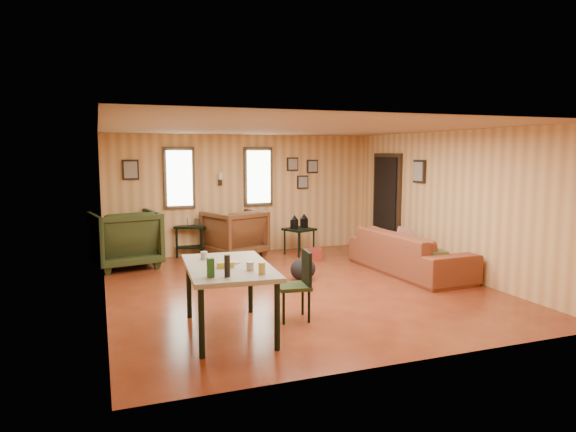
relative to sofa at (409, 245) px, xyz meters
name	(u,v)px	position (x,y,z in m)	size (l,w,h in m)	color
room	(301,207)	(-1.97, 0.03, 0.73)	(5.54, 6.04, 2.44)	brown
sofa	(409,245)	(0.00, 0.00, 0.00)	(2.44, 0.71, 0.95)	brown
recliner_brown	(234,231)	(-2.45, 2.37, 0.03)	(0.99, 0.93, 1.02)	#553219
recliner_green	(125,236)	(-4.51, 2.13, 0.08)	(1.09, 1.02, 1.12)	#252F15
end_table	(192,235)	(-3.22, 2.73, -0.05)	(0.76, 0.74, 0.76)	black
side_table	(299,227)	(-1.19, 2.10, 0.08)	(0.67, 0.67, 0.82)	black
cooler	(313,254)	(-1.11, 1.55, -0.36)	(0.37, 0.31, 0.22)	maroon
backpack	(303,269)	(-1.90, 0.13, -0.30)	(0.48, 0.40, 0.36)	black
sofa_pillows	(419,246)	(0.06, -0.20, 0.02)	(0.71, 1.60, 0.32)	#4C4C2A
dining_table	(229,272)	(-3.59, -1.82, 0.24)	(1.03, 1.59, 1.01)	gray
dining_chair	(299,281)	(-2.67, -1.64, 0.00)	(0.43, 0.43, 0.85)	#252F15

